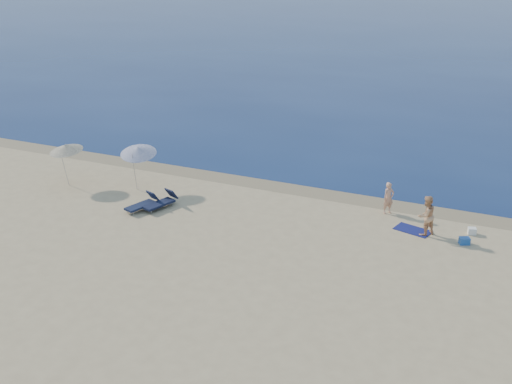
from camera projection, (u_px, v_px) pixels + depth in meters
sea at (488, 13)px, 100.89m from camera, size 240.00×160.00×0.01m
wet_sand_strip at (346, 197)px, 32.60m from camera, size 240.00×1.60×0.00m
person_left at (389, 198)px, 30.50m from camera, size 0.66×0.67×1.56m
person_right at (426, 216)px, 28.32m from camera, size 1.11×1.14×1.85m
beach_towel at (413, 230)px, 29.04m from camera, size 1.77×1.27×0.03m
white_bag at (472, 231)px, 28.64m from camera, size 0.42×0.38×0.30m
blue_cooler at (464, 241)px, 27.75m from camera, size 0.52×0.46×0.31m
umbrella_near at (138, 151)px, 32.94m from camera, size 2.38×2.40×2.47m
umbrella_far at (66, 148)px, 33.47m from camera, size 2.27×2.29×2.36m
lounger_left at (143, 204)px, 31.11m from camera, size 1.09×1.84×0.77m
lounger_right at (161, 202)px, 31.27m from camera, size 1.17×1.93×0.81m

